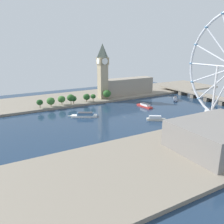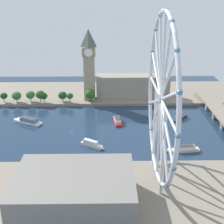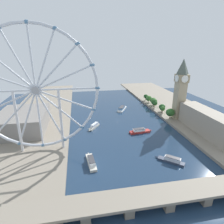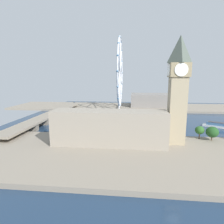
{
  "view_description": "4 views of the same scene",
  "coord_description": "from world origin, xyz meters",
  "px_view_note": "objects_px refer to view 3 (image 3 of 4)",
  "views": [
    {
      "loc": [
        228.54,
        -145.26,
        84.11
      ],
      "look_at": [
        2.11,
        -18.37,
        7.39
      ],
      "focal_mm": 37.22,
      "sensor_mm": 36.0,
      "label": 1
    },
    {
      "loc": [
        292.55,
        34.31,
        132.4
      ],
      "look_at": [
        -20.61,
        39.23,
        10.36
      ],
      "focal_mm": 53.66,
      "sensor_mm": 36.0,
      "label": 2
    },
    {
      "loc": [
        52.15,
        241.11,
        97.45
      ],
      "look_at": [
        9.78,
        12.94,
        17.44
      ],
      "focal_mm": 29.96,
      "sensor_mm": 36.0,
      "label": 3
    },
    {
      "loc": [
        -237.95,
        47.76,
        54.27
      ],
      "look_at": [
        -19.17,
        70.86,
        15.12
      ],
      "focal_mm": 31.64,
      "sensor_mm": 36.0,
      "label": 4
    }
  ],
  "objects_px": {
    "tour_boat_1": "(91,161)",
    "ferris_wheel": "(36,91)",
    "parliament_block": "(207,122)",
    "tour_boat_4": "(140,131)",
    "clock_tower": "(181,89)",
    "riverside_hall": "(23,121)",
    "tour_boat_2": "(94,126)",
    "tour_boat_3": "(122,108)",
    "river_bridge": "(165,195)",
    "tour_boat_0": "(171,160)"
  },
  "relations": [
    {
      "from": "tour_boat_4",
      "to": "riverside_hall",
      "type": "bearing_deg",
      "value": 162.43
    },
    {
      "from": "riverside_hall",
      "to": "tour_boat_1",
      "type": "relative_size",
      "value": 2.34
    },
    {
      "from": "tour_boat_4",
      "to": "river_bridge",
      "type": "bearing_deg",
      "value": -105.1
    },
    {
      "from": "riverside_hall",
      "to": "river_bridge",
      "type": "distance_m",
      "value": 182.5
    },
    {
      "from": "riverside_hall",
      "to": "tour_boat_3",
      "type": "relative_size",
      "value": 2.18
    },
    {
      "from": "tour_boat_2",
      "to": "river_bridge",
      "type": "bearing_deg",
      "value": 48.86
    },
    {
      "from": "tour_boat_0",
      "to": "tour_boat_4",
      "type": "distance_m",
      "value": 64.94
    },
    {
      "from": "tour_boat_0",
      "to": "tour_boat_3",
      "type": "height_order",
      "value": "tour_boat_3"
    },
    {
      "from": "parliament_block",
      "to": "riverside_hall",
      "type": "bearing_deg",
      "value": -13.48
    },
    {
      "from": "river_bridge",
      "to": "tour_boat_0",
      "type": "relative_size",
      "value": 8.76
    },
    {
      "from": "clock_tower",
      "to": "parliament_block",
      "type": "bearing_deg",
      "value": 99.05
    },
    {
      "from": "clock_tower",
      "to": "tour_boat_0",
      "type": "xyz_separation_m",
      "value": [
        57.67,
        95.19,
        -42.97
      ]
    },
    {
      "from": "tour_boat_0",
      "to": "riverside_hall",
      "type": "bearing_deg",
      "value": 8.27
    },
    {
      "from": "tour_boat_2",
      "to": "tour_boat_4",
      "type": "height_order",
      "value": "tour_boat_2"
    },
    {
      "from": "ferris_wheel",
      "to": "tour_boat_0",
      "type": "relative_size",
      "value": 4.99
    },
    {
      "from": "clock_tower",
      "to": "river_bridge",
      "type": "distance_m",
      "value": 166.05
    },
    {
      "from": "parliament_block",
      "to": "tour_boat_1",
      "type": "relative_size",
      "value": 2.79
    },
    {
      "from": "clock_tower",
      "to": "tour_boat_2",
      "type": "bearing_deg",
      "value": 3.36
    },
    {
      "from": "clock_tower",
      "to": "river_bridge",
      "type": "relative_size",
      "value": 0.4
    },
    {
      "from": "tour_boat_3",
      "to": "river_bridge",
      "type": "bearing_deg",
      "value": -156.58
    },
    {
      "from": "parliament_block",
      "to": "ferris_wheel",
      "type": "relative_size",
      "value": 0.75
    },
    {
      "from": "river_bridge",
      "to": "tour_boat_3",
      "type": "xyz_separation_m",
      "value": [
        -17.9,
        -196.74,
        -3.94
      ]
    },
    {
      "from": "tour_boat_1",
      "to": "ferris_wheel",
      "type": "bearing_deg",
      "value": 51.53
    },
    {
      "from": "parliament_block",
      "to": "ferris_wheel",
      "type": "bearing_deg",
      "value": 1.27
    },
    {
      "from": "clock_tower",
      "to": "parliament_block",
      "type": "height_order",
      "value": "clock_tower"
    },
    {
      "from": "clock_tower",
      "to": "ferris_wheel",
      "type": "relative_size",
      "value": 0.7
    },
    {
      "from": "riverside_hall",
      "to": "tour_boat_2",
      "type": "bearing_deg",
      "value": 175.55
    },
    {
      "from": "ferris_wheel",
      "to": "tour_boat_3",
      "type": "relative_size",
      "value": 3.47
    },
    {
      "from": "clock_tower",
      "to": "tour_boat_3",
      "type": "distance_m",
      "value": 98.6
    },
    {
      "from": "parliament_block",
      "to": "tour_boat_4",
      "type": "xyz_separation_m",
      "value": [
        73.71,
        -20.51,
        -13.91
      ]
    },
    {
      "from": "clock_tower",
      "to": "tour_boat_0",
      "type": "height_order",
      "value": "clock_tower"
    },
    {
      "from": "clock_tower",
      "to": "parliament_block",
      "type": "relative_size",
      "value": 0.94
    },
    {
      "from": "river_bridge",
      "to": "tour_boat_2",
      "type": "height_order",
      "value": "river_bridge"
    },
    {
      "from": "tour_boat_2",
      "to": "tour_boat_3",
      "type": "distance_m",
      "value": 84.36
    },
    {
      "from": "tour_boat_1",
      "to": "clock_tower",
      "type": "bearing_deg",
      "value": -62.34
    },
    {
      "from": "parliament_block",
      "to": "tour_boat_4",
      "type": "relative_size",
      "value": 2.92
    },
    {
      "from": "clock_tower",
      "to": "ferris_wheel",
      "type": "distance_m",
      "value": 182.53
    },
    {
      "from": "riverside_hall",
      "to": "river_bridge",
      "type": "bearing_deg",
      "value": 131.12
    },
    {
      "from": "tour_boat_0",
      "to": "tour_boat_1",
      "type": "relative_size",
      "value": 0.75
    },
    {
      "from": "tour_boat_1",
      "to": "tour_boat_3",
      "type": "distance_m",
      "value": 156.15
    },
    {
      "from": "ferris_wheel",
      "to": "tour_boat_4",
      "type": "height_order",
      "value": "ferris_wheel"
    },
    {
      "from": "ferris_wheel",
      "to": "riverside_hall",
      "type": "height_order",
      "value": "ferris_wheel"
    },
    {
      "from": "tour_boat_0",
      "to": "tour_boat_3",
      "type": "distance_m",
      "value": 154.47
    },
    {
      "from": "tour_boat_3",
      "to": "tour_boat_4",
      "type": "relative_size",
      "value": 1.13
    },
    {
      "from": "riverside_hall",
      "to": "tour_boat_2",
      "type": "xyz_separation_m",
      "value": [
        -85.3,
        6.63,
        -11.36
      ]
    },
    {
      "from": "parliament_block",
      "to": "river_bridge",
      "type": "xyz_separation_m",
      "value": [
        92.38,
        86.47,
        -9.8
      ]
    },
    {
      "from": "tour_boat_2",
      "to": "tour_boat_3",
      "type": "bearing_deg",
      "value": 175.51
    },
    {
      "from": "clock_tower",
      "to": "tour_boat_4",
      "type": "bearing_deg",
      "value": 25.12
    },
    {
      "from": "river_bridge",
      "to": "tour_boat_4",
      "type": "relative_size",
      "value": 6.85
    },
    {
      "from": "clock_tower",
      "to": "riverside_hall",
      "type": "relative_size",
      "value": 1.12
    }
  ]
}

